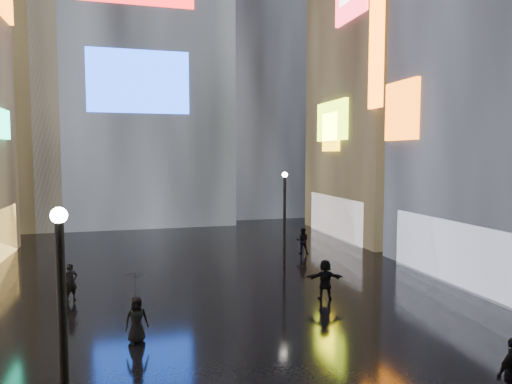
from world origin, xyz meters
name	(u,v)px	position (x,y,z in m)	size (l,w,h in m)	color
ground	(213,282)	(0.00, 20.00, 0.00)	(140.00, 140.00, 0.00)	black
building_right_far	(396,52)	(15.98, 30.00, 13.98)	(10.28, 12.00, 28.00)	black
tower_flank_right	(254,51)	(9.00, 46.00, 17.00)	(12.00, 12.00, 34.00)	black
tower_flank_left	(3,73)	(-14.00, 42.00, 13.00)	(10.00, 10.00, 26.00)	black
lamp_near	(63,329)	(-4.93, 7.36, 2.94)	(0.30, 0.30, 5.20)	black
lamp_far	(285,213)	(4.39, 22.18, 2.94)	(0.30, 0.30, 5.20)	black
pedestrian_4	(137,320)	(-3.61, 13.62, 0.76)	(0.74, 0.48, 1.52)	black
pedestrian_5	(325,279)	(4.17, 16.14, 0.86)	(1.59, 0.51, 1.71)	black
pedestrian_6	(71,282)	(-6.23, 18.77, 0.78)	(0.57, 0.38, 1.57)	black
pedestrian_7	(302,241)	(6.50, 24.89, 0.81)	(0.79, 0.61, 1.62)	black
umbrella_2	(136,285)	(-3.61, 13.62, 1.93)	(0.89, 0.91, 0.82)	black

